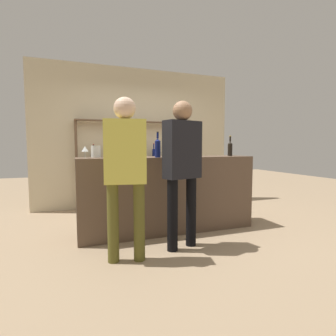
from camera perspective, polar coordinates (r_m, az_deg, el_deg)
ground_plane at (r=3.93m, az=0.00°, el=-13.37°), size 16.00×16.00×0.00m
bar_counter at (r=3.80m, az=0.00°, el=-5.65°), size 2.51×0.54×1.07m
back_wall at (r=5.53m, az=-6.68°, el=6.55°), size 4.11×0.12×2.80m
back_shelf at (r=5.35m, az=-6.36°, el=4.01°), size 2.48×0.18×1.73m
counter_bottle_0 at (r=3.56m, az=-0.32°, el=4.62°), size 0.09×0.09×0.35m
counter_bottle_1 at (r=4.20m, az=13.36°, el=4.20°), size 0.07×0.07×0.31m
counter_bottle_2 at (r=3.52m, az=-2.26°, el=4.51°), size 0.08×0.08×0.34m
wine_glass at (r=3.46m, az=-17.61°, el=3.92°), size 0.09×0.09×0.15m
ice_bucket at (r=3.89m, az=3.76°, el=3.99°), size 0.19×0.19×0.20m
cork_jar at (r=3.67m, az=-15.44°, el=3.48°), size 0.13×0.13×0.16m
customer_center at (r=3.08m, az=3.12°, el=1.19°), size 0.48×0.31×1.74m
customer_left at (r=2.75m, az=-9.25°, el=0.51°), size 0.46×0.27×1.72m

